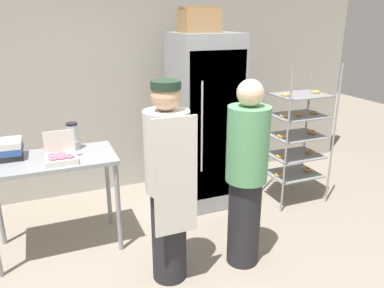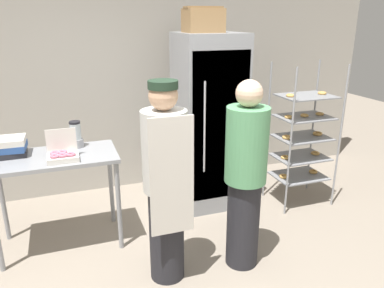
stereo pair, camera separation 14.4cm
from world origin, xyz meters
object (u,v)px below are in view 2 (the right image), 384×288
at_px(blender_pitcher, 76,136).
at_px(baking_rack, 302,137).
at_px(refrigerator, 208,122).
at_px(binder_stack, 10,147).
at_px(cardboard_storage_box, 203,20).
at_px(person_baker, 166,182).
at_px(person_customer, 245,176).
at_px(donut_box, 63,155).

bearing_deg(blender_pitcher, baking_rack, -3.83).
height_order(refrigerator, blender_pitcher, refrigerator).
xyz_separation_m(binder_stack, cardboard_storage_box, (1.92, 0.20, 1.07)).
bearing_deg(person_baker, person_customer, -3.61).
bearing_deg(person_baker, donut_box, 138.34).
height_order(cardboard_storage_box, person_customer, cardboard_storage_box).
bearing_deg(baking_rack, refrigerator, 160.47).
bearing_deg(blender_pitcher, person_baker, -58.34).
xyz_separation_m(baking_rack, cardboard_storage_box, (-1.10, 0.32, 1.27)).
distance_m(cardboard_storage_box, person_customer, 1.71).
xyz_separation_m(refrigerator, person_customer, (-0.16, -1.22, -0.13)).
relative_size(refrigerator, baking_rack, 1.19).
bearing_deg(person_customer, donut_box, 153.62).
xyz_separation_m(refrigerator, donut_box, (-1.57, -0.52, -0.02)).
xyz_separation_m(donut_box, person_baker, (0.74, -0.66, -0.09)).
xyz_separation_m(blender_pitcher, binder_stack, (-0.57, -0.04, -0.03)).
distance_m(binder_stack, cardboard_storage_box, 2.21).
bearing_deg(cardboard_storage_box, refrigerator, 21.01).
xyz_separation_m(person_baker, person_customer, (0.67, -0.04, -0.03)).
bearing_deg(baking_rack, donut_box, -176.48).
relative_size(person_baker, person_customer, 1.01).
relative_size(baking_rack, blender_pitcher, 6.41).
bearing_deg(baking_rack, blender_pitcher, 176.17).
bearing_deg(person_customer, binder_stack, 152.08).
relative_size(refrigerator, blender_pitcher, 7.64).
relative_size(donut_box, cardboard_storage_box, 0.68).
relative_size(donut_box, blender_pitcher, 1.03).
xyz_separation_m(blender_pitcher, cardboard_storage_box, (1.35, 0.16, 1.04)).
xyz_separation_m(binder_stack, person_customer, (1.85, -0.98, -0.15)).
height_order(blender_pitcher, person_customer, person_customer).
bearing_deg(baking_rack, cardboard_storage_box, 163.54).
bearing_deg(cardboard_storage_box, binder_stack, -173.93).
bearing_deg(blender_pitcher, donut_box, -112.66).
xyz_separation_m(baking_rack, person_baker, (-1.84, -0.82, 0.07)).
distance_m(baking_rack, donut_box, 2.59).
relative_size(refrigerator, person_baker, 1.17).
bearing_deg(person_customer, person_baker, 176.39).
bearing_deg(refrigerator, donut_box, -161.79).
xyz_separation_m(cardboard_storage_box, person_baker, (-0.75, -1.14, -1.20)).
height_order(refrigerator, donut_box, refrigerator).
distance_m(binder_stack, person_baker, 1.51).
relative_size(blender_pitcher, cardboard_storage_box, 0.66).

